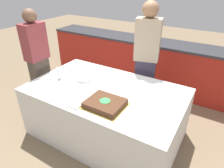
{
  "coord_description": "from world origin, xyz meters",
  "views": [
    {
      "loc": [
        1.2,
        -1.82,
        2.0
      ],
      "look_at": [
        0.1,
        0.0,
        0.83
      ],
      "focal_mm": 32.0,
      "sensor_mm": 36.0,
      "label": 1
    }
  ],
  "objects": [
    {
      "name": "plate_stack",
      "position": [
        -0.39,
        0.06,
        0.75
      ],
      "size": [
        0.21,
        0.21,
        0.05
      ],
      "color": "white",
      "rests_on": "dining_table"
    },
    {
      "name": "dining_table",
      "position": [
        0.0,
        0.0,
        0.36
      ],
      "size": [
        1.96,
        1.19,
        0.73
      ],
      "color": "silver",
      "rests_on": "ground_plane"
    },
    {
      "name": "utensil_pile",
      "position": [
        -0.09,
        -0.48,
        0.74
      ],
      "size": [
        0.14,
        0.12,
        0.02
      ],
      "color": "white",
      "rests_on": "dining_table"
    },
    {
      "name": "wine_glass",
      "position": [
        -0.7,
        -0.08,
        0.83
      ],
      "size": [
        0.07,
        0.07,
        0.16
      ],
      "color": "white",
      "rests_on": "dining_table"
    },
    {
      "name": "cake",
      "position": [
        0.2,
        -0.31,
        0.76
      ],
      "size": [
        0.44,
        0.38,
        0.07
      ],
      "color": "gold",
      "rests_on": "dining_table"
    },
    {
      "name": "person_seated_left",
      "position": [
        -1.2,
        0.0,
        0.84
      ],
      "size": [
        0.2,
        0.33,
        1.6
      ],
      "rotation": [
        0.0,
        0.0,
        1.57
      ],
      "color": "#4C4238",
      "rests_on": "ground_plane"
    },
    {
      "name": "person_cutting_cake",
      "position": [
        0.2,
        0.82,
        0.9
      ],
      "size": [
        0.39,
        0.28,
        1.71
      ],
      "rotation": [
        0.0,
        0.0,
        -2.9
      ],
      "color": "#383347",
      "rests_on": "ground_plane"
    },
    {
      "name": "side_plate_near_cake",
      "position": [
        0.2,
        0.01,
        0.73
      ],
      "size": [
        0.21,
        0.21,
        0.0
      ],
      "color": "white",
      "rests_on": "dining_table"
    },
    {
      "name": "ground_plane",
      "position": [
        0.0,
        0.0,
        0.0
      ],
      "size": [
        14.0,
        14.0,
        0.0
      ],
      "primitive_type": "plane",
      "color": "#7A664C"
    },
    {
      "name": "back_counter",
      "position": [
        0.0,
        1.67,
        0.46
      ],
      "size": [
        4.4,
        0.58,
        0.92
      ],
      "color": "#A82319",
      "rests_on": "ground_plane"
    }
  ]
}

